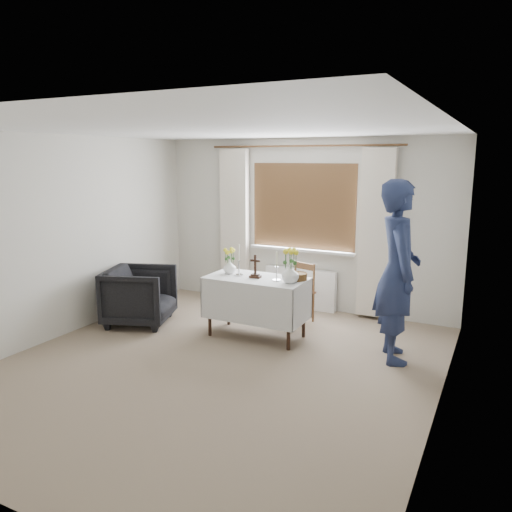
{
  "coord_description": "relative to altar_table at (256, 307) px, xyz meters",
  "views": [
    {
      "loc": [
        2.66,
        -4.31,
        2.21
      ],
      "look_at": [
        0.06,
        0.83,
        1.08
      ],
      "focal_mm": 35.0,
      "sensor_mm": 36.0,
      "label": 1
    }
  ],
  "objects": [
    {
      "name": "wooden_chair",
      "position": [
        0.24,
        0.75,
        0.02
      ],
      "size": [
        0.47,
        0.47,
        0.81
      ],
      "primitive_type": null,
      "rotation": [
        0.0,
        0.0,
        -0.29
      ],
      "color": "brown",
      "rests_on": "ground"
    },
    {
      "name": "person",
      "position": [
        1.69,
        0.07,
        0.62
      ],
      "size": [
        0.72,
        0.86,
        2.0
      ],
      "primitive_type": "imported",
      "rotation": [
        0.0,
        0.0,
        1.96
      ],
      "color": "navy",
      "rests_on": "ground"
    },
    {
      "name": "armchair",
      "position": [
        -1.64,
        -0.26,
        0.01
      ],
      "size": [
        1.08,
        1.07,
        0.77
      ],
      "primitive_type": "imported",
      "rotation": [
        0.0,
        0.0,
        1.92
      ],
      "color": "black",
      "rests_on": "ground"
    },
    {
      "name": "candlestick_left",
      "position": [
        -0.25,
        0.0,
        0.58
      ],
      "size": [
        0.12,
        0.12,
        0.4
      ],
      "primitive_type": null,
      "rotation": [
        0.0,
        0.0,
        0.02
      ],
      "color": "silver",
      "rests_on": "altar_table"
    },
    {
      "name": "wicker_basket",
      "position": [
        0.5,
        0.13,
        0.42
      ],
      "size": [
        0.23,
        0.23,
        0.09
      ],
      "primitive_type": "cylinder",
      "rotation": [
        0.0,
        0.0,
        -0.02
      ],
      "color": "brown",
      "rests_on": "altar_table"
    },
    {
      "name": "flower_vase_right",
      "position": [
        0.47,
        -0.05,
        0.49
      ],
      "size": [
        0.26,
        0.26,
        0.22
      ],
      "primitive_type": "imported",
      "rotation": [
        0.0,
        0.0,
        -0.29
      ],
      "color": "white",
      "rests_on": "altar_table"
    },
    {
      "name": "wooden_cross",
      "position": [
        -0.01,
        -0.02,
        0.53
      ],
      "size": [
        0.14,
        0.11,
        0.29
      ],
      "primitive_type": null,
      "rotation": [
        0.0,
        0.0,
        0.1
      ],
      "color": "black",
      "rests_on": "altar_table"
    },
    {
      "name": "ground",
      "position": [
        0.03,
        -1.03,
        -0.38
      ],
      "size": [
        5.0,
        5.0,
        0.0
      ],
      "primitive_type": "plane",
      "color": "gray",
      "rests_on": "ground"
    },
    {
      "name": "radiator",
      "position": [
        0.03,
        1.39,
        -0.08
      ],
      "size": [
        1.1,
        0.1,
        0.6
      ],
      "primitive_type": "cube",
      "color": "white",
      "rests_on": "ground"
    },
    {
      "name": "altar_table",
      "position": [
        0.0,
        0.0,
        0.0
      ],
      "size": [
        1.24,
        0.64,
        0.76
      ],
      "primitive_type": "cube",
      "color": "white",
      "rests_on": "ground"
    },
    {
      "name": "candlestick_right",
      "position": [
        0.28,
        -0.02,
        0.56
      ],
      "size": [
        0.12,
        0.12,
        0.35
      ],
      "primitive_type": null,
      "rotation": [
        0.0,
        0.0,
        -0.22
      ],
      "color": "silver",
      "rests_on": "altar_table"
    },
    {
      "name": "flower_vase_left",
      "position": [
        -0.41,
        0.05,
        0.47
      ],
      "size": [
        0.19,
        0.19,
        0.17
      ],
      "primitive_type": "imported",
      "rotation": [
        0.0,
        0.0,
        0.16
      ],
      "color": "white",
      "rests_on": "altar_table"
    }
  ]
}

